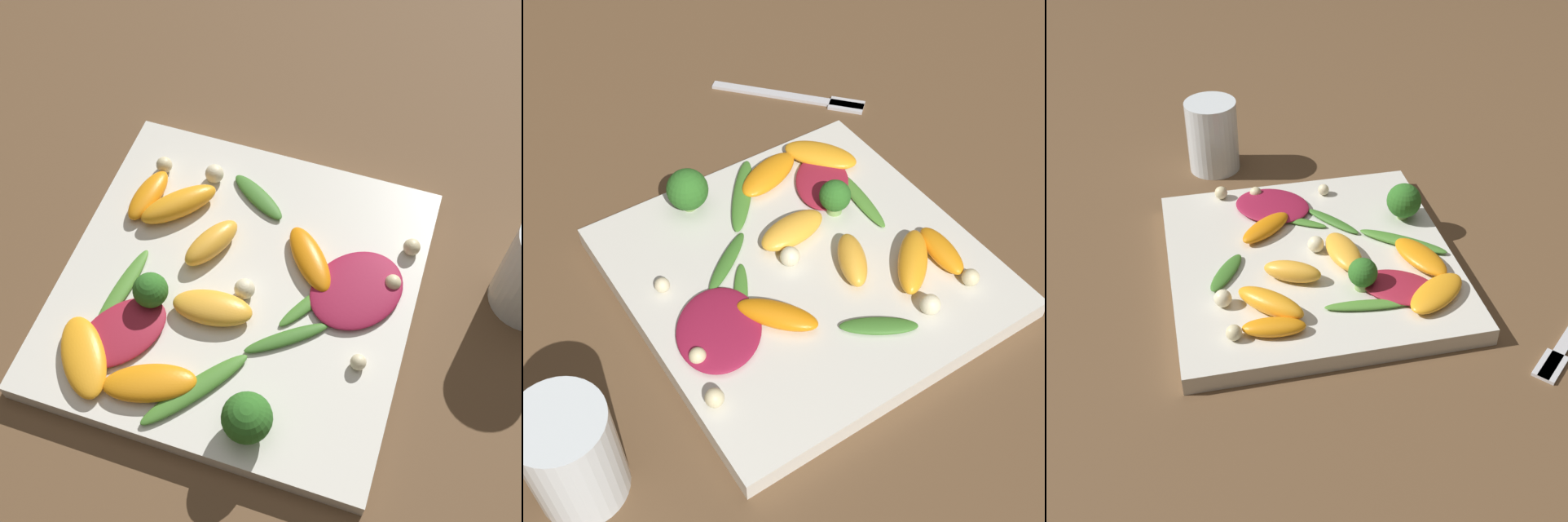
{
  "view_description": "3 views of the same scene",
  "coord_description": "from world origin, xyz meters",
  "views": [
    {
      "loc": [
        0.11,
        -0.28,
        0.54
      ],
      "look_at": [
        0.01,
        0.02,
        0.04
      ],
      "focal_mm": 50.0,
      "sensor_mm": 36.0,
      "label": 1
    },
    {
      "loc": [
        0.24,
        0.33,
        0.48
      ],
      "look_at": [
        0.02,
        -0.0,
        0.03
      ],
      "focal_mm": 50.0,
      "sensor_mm": 36.0,
      "label": 2
    },
    {
      "loc": [
        -0.58,
        0.13,
        0.47
      ],
      "look_at": [
        -0.02,
        0.01,
        0.03
      ],
      "focal_mm": 50.0,
      "sensor_mm": 36.0,
      "label": 3
    }
  ],
  "objects": [
    {
      "name": "macadamia_nut_3",
      "position": [
        0.13,
        0.08,
        0.03
      ],
      "size": [
        0.01,
        0.01,
        0.01
      ],
      "color": "beige",
      "rests_on": "plate"
    },
    {
      "name": "macadamia_nut_4",
      "position": [
        0.01,
        -0.01,
        0.03
      ],
      "size": [
        0.02,
        0.02,
        0.02
      ],
      "color": "beige",
      "rests_on": "plate"
    },
    {
      "name": "radicchio_leaf_1",
      "position": [
        -0.07,
        -0.07,
        0.02
      ],
      "size": [
        0.08,
        0.09,
        0.01
      ],
      "color": "maroon",
      "rests_on": "plate"
    },
    {
      "name": "arugula_sprig_1",
      "position": [
        0.05,
        -0.04,
        0.02
      ],
      "size": [
        0.06,
        0.05,
        0.01
      ],
      "color": "#3D7528",
      "rests_on": "plate"
    },
    {
      "name": "orange_segment_5",
      "position": [
        -0.03,
        -0.11,
        0.03
      ],
      "size": [
        0.08,
        0.06,
        0.01
      ],
      "color": "orange",
      "rests_on": "plate"
    },
    {
      "name": "ground_plane",
      "position": [
        0.0,
        0.0,
        0.0
      ],
      "size": [
        2.4,
        2.4,
        0.0
      ],
      "primitive_type": "plane",
      "color": "brown"
    },
    {
      "name": "macadamia_nut_5",
      "position": [
        0.12,
        0.04,
        0.03
      ],
      "size": [
        0.01,
        0.01,
        0.01
      ],
      "color": "beige",
      "rests_on": "plate"
    },
    {
      "name": "orange_segment_2",
      "position": [
        0.05,
        0.04,
        0.03
      ],
      "size": [
        0.06,
        0.07,
        0.01
      ],
      "color": "orange",
      "rests_on": "plate"
    },
    {
      "name": "orange_segment_6",
      "position": [
        -0.01,
        -0.03,
        0.03
      ],
      "size": [
        0.07,
        0.04,
        0.02
      ],
      "color": "#FCAD33",
      "rests_on": "plate"
    },
    {
      "name": "arugula_sprig_0",
      "position": [
        -0.09,
        -0.04,
        0.02
      ],
      "size": [
        0.02,
        0.08,
        0.01
      ],
      "color": "#518E33",
      "rests_on": "plate"
    },
    {
      "name": "macadamia_nut_0",
      "position": [
        0.11,
        -0.04,
        0.03
      ],
      "size": [
        0.01,
        0.01,
        0.01
      ],
      "color": "beige",
      "rests_on": "plate"
    },
    {
      "name": "orange_segment_4",
      "position": [
        -0.09,
        -0.1,
        0.03
      ],
      "size": [
        0.07,
        0.08,
        0.01
      ],
      "color": "orange",
      "rests_on": "plate"
    },
    {
      "name": "plate",
      "position": [
        0.0,
        0.0,
        0.01
      ],
      "size": [
        0.29,
        0.29,
        0.02
      ],
      "color": "silver",
      "rests_on": "ground_plane"
    },
    {
      "name": "drinking_glass",
      "position": [
        0.23,
        0.07,
        0.04
      ],
      "size": [
        0.06,
        0.06,
        0.09
      ],
      "color": "white",
      "rests_on": "ground_plane"
    },
    {
      "name": "orange_segment_3",
      "position": [
        -0.07,
        0.05,
        0.03
      ],
      "size": [
        0.07,
        0.07,
        0.02
      ],
      "color": "orange",
      "rests_on": "plate"
    },
    {
      "name": "radicchio_leaf_0",
      "position": [
        0.09,
        0.02,
        0.02
      ],
      "size": [
        0.1,
        0.11,
        0.01
      ],
      "color": "maroon",
      "rests_on": "plate"
    },
    {
      "name": "arugula_sprig_2",
      "position": [
        -0.01,
        0.09,
        0.02
      ],
      "size": [
        0.06,
        0.05,
        0.01
      ],
      "color": "#3D7528",
      "rests_on": "plate"
    },
    {
      "name": "macadamia_nut_2",
      "position": [
        -0.1,
        0.09,
        0.03
      ],
      "size": [
        0.01,
        0.01,
        0.01
      ],
      "color": "beige",
      "rests_on": "plate"
    },
    {
      "name": "arugula_sprig_4",
      "position": [
        0.06,
        -0.0,
        0.02
      ],
      "size": [
        0.04,
        0.06,
        0.0
      ],
      "color": "#47842D",
      "rests_on": "plate"
    },
    {
      "name": "macadamia_nut_1",
      "position": [
        -0.06,
        0.1,
        0.03
      ],
      "size": [
        0.02,
        0.02,
        0.02
      ],
      "color": "beige",
      "rests_on": "plate"
    },
    {
      "name": "arugula_sprig_3",
      "position": [
        -0.0,
        -0.1,
        0.02
      ],
      "size": [
        0.07,
        0.09,
        0.01
      ],
      "color": "#47842D",
      "rests_on": "plate"
    },
    {
      "name": "broccoli_floret_1",
      "position": [
        0.05,
        -0.11,
        0.04
      ],
      "size": [
        0.04,
        0.04,
        0.04
      ],
      "color": "#7A9E51",
      "rests_on": "plate"
    },
    {
      "name": "orange_segment_0",
      "position": [
        -0.1,
        0.06,
        0.03
      ],
      "size": [
        0.03,
        0.06,
        0.01
      ],
      "color": "orange",
      "rests_on": "plate"
    },
    {
      "name": "broccoli_floret_0",
      "position": [
        -0.06,
        -0.04,
        0.04
      ],
      "size": [
        0.03,
        0.03,
        0.03
      ],
      "color": "#84AD5B",
      "rests_on": "plate"
    },
    {
      "name": "orange_segment_1",
      "position": [
        -0.03,
        0.03,
        0.03
      ],
      "size": [
        0.05,
        0.06,
        0.02
      ],
      "color": "#FCAD33",
      "rests_on": "plate"
    }
  ]
}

